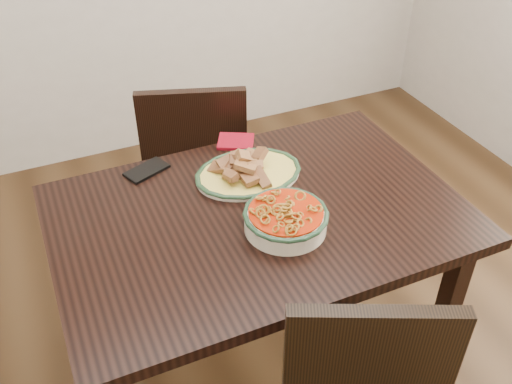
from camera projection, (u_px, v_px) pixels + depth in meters
name	position (u px, v px, depth m)	size (l,w,h in m)	color
floor	(291.00, 352.00, 2.25)	(3.50, 3.50, 0.00)	#332010
dining_table	(259.00, 233.00, 1.83)	(1.26, 0.84, 0.75)	black
chair_far	(196.00, 162.00, 2.44)	(0.53, 0.53, 0.89)	black
fish_plate	(248.00, 165.00, 1.89)	(0.36, 0.28, 0.11)	beige
noodle_bowl	(286.00, 217.00, 1.68)	(0.26, 0.26, 0.08)	#F2EACC
smartphone	(147.00, 170.00, 1.94)	(0.15, 0.08, 0.01)	black
napkin	(236.00, 142.00, 2.08)	(0.13, 0.11, 0.01)	maroon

